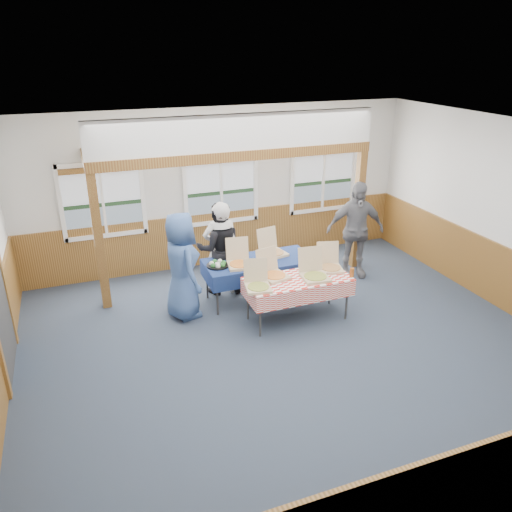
{
  "coord_description": "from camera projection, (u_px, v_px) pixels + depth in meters",
  "views": [
    {
      "loc": [
        -2.77,
        -5.91,
        4.29
      ],
      "look_at": [
        -0.17,
        1.0,
        1.13
      ],
      "focal_mm": 35.0,
      "sensor_mm": 36.0,
      "label": 1
    }
  ],
  "objects": [
    {
      "name": "man_blue",
      "position": [
        182.0,
        266.0,
        8.2
      ],
      "size": [
        0.73,
        0.99,
        1.83
      ],
      "primitive_type": "imported",
      "rotation": [
        0.0,
        0.0,
        1.75
      ],
      "color": "#39578F",
      "rests_on": "floor"
    },
    {
      "name": "window_mid",
      "position": [
        221.0,
        185.0,
        9.99
      ],
      "size": [
        1.56,
        0.1,
        1.46
      ],
      "color": "white",
      "rests_on": "wall_back"
    },
    {
      "name": "veggie_tray",
      "position": [
        218.0,
        265.0,
        8.57
      ],
      "size": [
        0.39,
        0.39,
        0.09
      ],
      "color": "black",
      "rests_on": "table_left"
    },
    {
      "name": "drink_glass",
      "position": [
        352.0,
        273.0,
        8.16
      ],
      "size": [
        0.07,
        0.07,
        0.15
      ],
      "primitive_type": "cylinder",
      "color": "#984D19",
      "rests_on": "table_right"
    },
    {
      "name": "pizza_box_b",
      "position": [
        273.0,
        251.0,
        9.04
      ],
      "size": [
        0.49,
        0.56,
        0.44
      ],
      "rotation": [
        0.0,
        0.0,
        0.19
      ],
      "color": "beige",
      "rests_on": "table_left"
    },
    {
      "name": "post_right",
      "position": [
        358.0,
        211.0,
        9.99
      ],
      "size": [
        0.15,
        0.15,
        2.4
      ],
      "primitive_type": "cube",
      "color": "brown",
      "rests_on": "floor"
    },
    {
      "name": "wainscot_front",
      "position": [
        450.0,
        497.0,
        4.46
      ],
      "size": [
        7.98,
        0.05,
        1.1
      ],
      "primitive_type": "cube",
      "color": "brown",
      "rests_on": "floor"
    },
    {
      "name": "cross_beam",
      "position": [
        239.0,
        156.0,
        8.67
      ],
      "size": [
        5.15,
        0.18,
        0.18
      ],
      "primitive_type": "cube",
      "color": "brown",
      "rests_on": "post_left"
    },
    {
      "name": "wall_front",
      "position": [
        472.0,
        405.0,
        4.03
      ],
      "size": [
        8.0,
        0.0,
        8.0
      ],
      "primitive_type": "plane",
      "rotation": [
        -1.57,
        0.0,
        0.0
      ],
      "color": "silver",
      "rests_on": "floor"
    },
    {
      "name": "ceiling",
      "position": [
        296.0,
        135.0,
        6.41
      ],
      "size": [
        8.0,
        8.0,
        0.0
      ],
      "primitive_type": "plane",
      "rotation": [
        3.14,
        0.0,
        0.0
      ],
      "color": "white",
      "rests_on": "wall_back"
    },
    {
      "name": "post_left",
      "position": [
        99.0,
        243.0,
        8.37
      ],
      "size": [
        0.15,
        0.15,
        2.4
      ],
      "primitive_type": "cube",
      "color": "brown",
      "rests_on": "floor"
    },
    {
      "name": "wainscot_right",
      "position": [
        497.0,
        275.0,
        8.74
      ],
      "size": [
        0.05,
        6.98,
        1.1
      ],
      "primitive_type": "cube",
      "color": "brown",
      "rests_on": "floor"
    },
    {
      "name": "table_left",
      "position": [
        258.0,
        263.0,
        8.84
      ],
      "size": [
        2.09,
        1.54,
        0.76
      ],
      "rotation": [
        0.0,
        0.0,
        0.37
      ],
      "color": "#2F2F2F",
      "rests_on": "floor"
    },
    {
      "name": "pizza_box_e",
      "position": [
        314.0,
        274.0,
        8.12
      ],
      "size": [
        0.46,
        0.54,
        0.46
      ],
      "rotation": [
        0.0,
        0.0,
        -0.09
      ],
      "color": "beige",
      "rests_on": "table_right"
    },
    {
      "name": "wainscot_back",
      "position": [
        222.0,
        237.0,
        10.44
      ],
      "size": [
        7.98,
        0.05,
        1.1
      ],
      "primitive_type": "cube",
      "color": "brown",
      "rests_on": "floor"
    },
    {
      "name": "window_right",
      "position": [
        323.0,
        175.0,
        10.73
      ],
      "size": [
        1.56,
        0.1,
        1.46
      ],
      "color": "white",
      "rests_on": "wall_back"
    },
    {
      "name": "woman_black",
      "position": [
        219.0,
        248.0,
        9.04
      ],
      "size": [
        0.93,
        0.78,
        1.72
      ],
      "primitive_type": "imported",
      "rotation": [
        0.0,
        0.0,
        2.98
      ],
      "color": "black",
      "rests_on": "floor"
    },
    {
      "name": "pizza_box_c",
      "position": [
        258.0,
        285.0,
        7.78
      ],
      "size": [
        0.46,
        0.53,
        0.42
      ],
      "rotation": [
        0.0,
        0.0,
        -0.18
      ],
      "color": "beige",
      "rests_on": "table_right"
    },
    {
      "name": "pizza_box_f",
      "position": [
        330.0,
        266.0,
        8.44
      ],
      "size": [
        0.48,
        0.54,
        0.42
      ],
      "rotation": [
        0.0,
        0.0,
        -0.23
      ],
      "color": "beige",
      "rests_on": "table_right"
    },
    {
      "name": "pizza_box_d",
      "position": [
        273.0,
        273.0,
        8.15
      ],
      "size": [
        0.49,
        0.56,
        0.44
      ],
      "rotation": [
        0.0,
        0.0,
        0.21
      ],
      "color": "beige",
      "rests_on": "table_right"
    },
    {
      "name": "wall_back",
      "position": [
        220.0,
        188.0,
        10.05
      ],
      "size": [
        8.0,
        0.0,
        8.0
      ],
      "primitive_type": "plane",
      "rotation": [
        1.57,
        0.0,
        0.0
      ],
      "color": "silver",
      "rests_on": "floor"
    },
    {
      "name": "floor",
      "position": [
        289.0,
        346.0,
        7.67
      ],
      "size": [
        8.0,
        8.0,
        0.0
      ],
      "primitive_type": "plane",
      "color": "#25313D",
      "rests_on": "ground"
    },
    {
      "name": "person_grey",
      "position": [
        355.0,
        230.0,
        9.66
      ],
      "size": [
        1.2,
        0.72,
        1.92
      ],
      "primitive_type": "imported",
      "rotation": [
        0.0,
        0.0,
        -0.24
      ],
      "color": "slate",
      "rests_on": "floor"
    },
    {
      "name": "wall_right",
      "position": [
        510.0,
        218.0,
        8.34
      ],
      "size": [
        0.0,
        8.0,
        8.0
      ],
      "primitive_type": "plane",
      "rotation": [
        1.57,
        0.0,
        -1.57
      ],
      "color": "silver",
      "rests_on": "floor"
    },
    {
      "name": "woman_white",
      "position": [
        221.0,
        249.0,
        8.99
      ],
      "size": [
        0.67,
        0.47,
        1.76
      ],
      "primitive_type": "imported",
      "rotation": [
        0.0,
        0.0,
        3.07
      ],
      "color": "silver",
      "rests_on": "floor"
    },
    {
      "name": "table_right",
      "position": [
        298.0,
        282.0,
        8.15
      ],
      "size": [
        1.88,
        1.38,
        0.76
      ],
      "rotation": [
        0.0,
        0.0,
        -0.37
      ],
      "color": "#2F2F2F",
      "rests_on": "floor"
    },
    {
      "name": "window_left",
      "position": [
        102.0,
        196.0,
        9.24
      ],
      "size": [
        1.56,
        0.1,
        1.46
      ],
      "color": "white",
      "rests_on": "wall_back"
    },
    {
      "name": "pizza_box_a",
      "position": [
        239.0,
        262.0,
        8.57
      ],
      "size": [
        0.47,
        0.54,
        0.44
      ],
      "rotation": [
        0.0,
        0.0,
        -0.15
      ],
      "color": "beige",
      "rests_on": "table_left"
    }
  ]
}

